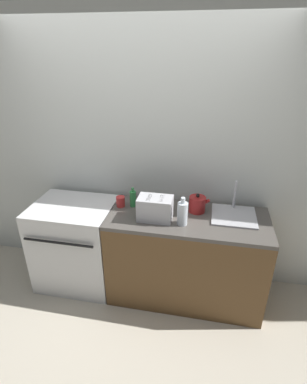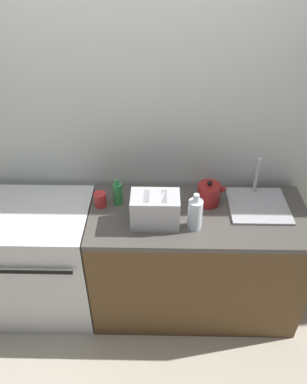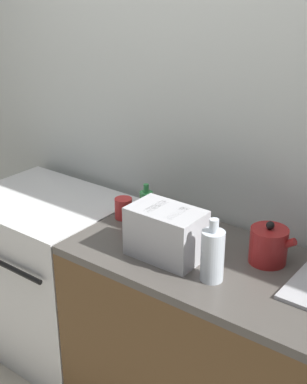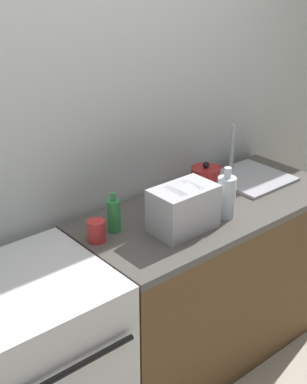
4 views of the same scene
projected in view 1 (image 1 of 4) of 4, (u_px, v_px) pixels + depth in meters
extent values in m
plane|color=beige|center=(127.00, 308.00, 2.86)|extent=(12.00, 12.00, 0.00)
cube|color=silver|center=(141.00, 156.00, 2.89)|extent=(8.00, 0.05, 2.60)
cube|color=silver|center=(77.00, 244.00, 3.04)|extent=(0.77, 0.61, 0.89)
cube|color=black|center=(72.00, 207.00, 2.85)|extent=(0.76, 0.60, 0.02)
cylinder|color=black|center=(48.00, 211.00, 2.77)|extent=(0.20, 0.20, 0.01)
cylinder|color=black|center=(83.00, 215.00, 2.70)|extent=(0.20, 0.20, 0.01)
cylinder|color=black|center=(61.00, 199.00, 2.99)|extent=(0.20, 0.20, 0.01)
cylinder|color=black|center=(94.00, 202.00, 2.93)|extent=(0.20, 0.20, 0.01)
cylinder|color=black|center=(58.00, 243.00, 2.64)|extent=(0.66, 0.02, 0.02)
cube|color=brown|center=(186.00, 258.00, 2.86)|extent=(1.43, 0.63, 0.85)
cube|color=#514C47|center=(188.00, 219.00, 2.67)|extent=(1.43, 0.63, 0.04)
cylinder|color=maroon|center=(197.00, 204.00, 2.72)|extent=(0.15, 0.15, 0.15)
sphere|color=black|center=(198.00, 195.00, 2.68)|extent=(0.03, 0.03, 0.03)
cylinder|color=maroon|center=(205.00, 202.00, 2.69)|extent=(0.08, 0.03, 0.07)
cube|color=#BCBCC1|center=(155.00, 208.00, 2.58)|extent=(0.30, 0.19, 0.21)
cube|color=black|center=(149.00, 198.00, 2.55)|extent=(0.04, 0.13, 0.01)
cube|color=black|center=(161.00, 199.00, 2.53)|extent=(0.04, 0.13, 0.01)
cube|color=#B7B7BC|center=(234.00, 216.00, 2.66)|extent=(0.39, 0.38, 0.01)
cylinder|color=silver|center=(235.00, 195.00, 2.74)|extent=(0.02, 0.02, 0.28)
cylinder|color=#338C47|center=(133.00, 199.00, 2.81)|extent=(0.06, 0.06, 0.15)
cylinder|color=#338C47|center=(133.00, 190.00, 2.77)|extent=(0.02, 0.02, 0.04)
cylinder|color=silver|center=(182.00, 214.00, 2.51)|extent=(0.09, 0.09, 0.20)
cylinder|color=silver|center=(183.00, 200.00, 2.45)|extent=(0.04, 0.04, 0.05)
cylinder|color=red|center=(121.00, 202.00, 2.82)|extent=(0.08, 0.08, 0.10)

